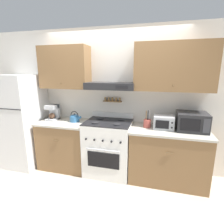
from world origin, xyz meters
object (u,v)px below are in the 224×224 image
object	(u,v)px
stove_range	(108,147)
refrigerator	(22,121)
utensil_crock	(147,123)
microwave	(192,122)
coffee_maker	(53,112)
toaster_oven	(164,122)
tea_kettle	(75,118)

from	to	relation	value
stove_range	refrigerator	xyz separation A→B (m)	(-1.73, -0.06, 0.39)
utensil_crock	microwave	bearing A→B (deg)	1.50
coffee_maker	stove_range	bearing A→B (deg)	-4.74
coffee_maker	toaster_oven	distance (m)	2.03
microwave	coffee_maker	bearing A→B (deg)	179.73
coffee_maker	tea_kettle	bearing A→B (deg)	-3.66
tea_kettle	toaster_oven	world-z (taller)	toaster_oven
stove_range	tea_kettle	distance (m)	0.82
refrigerator	toaster_oven	xyz separation A→B (m)	(2.64, 0.13, 0.13)
coffee_maker	microwave	size ratio (longest dim) A/B	0.64
coffee_maker	utensil_crock	xyz separation A→B (m)	(1.77, -0.03, -0.07)
stove_range	tea_kettle	world-z (taller)	tea_kettle
stove_range	toaster_oven	xyz separation A→B (m)	(0.91, 0.06, 0.52)
refrigerator	utensil_crock	size ratio (longest dim) A/B	6.08
stove_range	coffee_maker	xyz separation A→B (m)	(-1.12, 0.09, 0.56)
coffee_maker	utensil_crock	size ratio (longest dim) A/B	1.01
stove_range	microwave	bearing A→B (deg)	3.50
tea_kettle	utensil_crock	xyz separation A→B (m)	(1.31, 0.00, 0.00)
stove_range	toaster_oven	world-z (taller)	toaster_oven
stove_range	toaster_oven	size ratio (longest dim) A/B	3.33
tea_kettle	coffee_maker	bearing A→B (deg)	176.34
stove_range	coffee_maker	bearing A→B (deg)	175.26
refrigerator	coffee_maker	xyz separation A→B (m)	(0.61, 0.16, 0.17)
stove_range	utensil_crock	distance (m)	0.81
stove_range	refrigerator	world-z (taller)	refrigerator
stove_range	utensil_crock	world-z (taller)	utensil_crock
stove_range	tea_kettle	size ratio (longest dim) A/B	4.68
coffee_maker	microwave	distance (m)	2.46
tea_kettle	toaster_oven	xyz separation A→B (m)	(1.57, -0.00, 0.03)
tea_kettle	refrigerator	bearing A→B (deg)	-173.21
refrigerator	utensil_crock	distance (m)	2.38
toaster_oven	utensil_crock	bearing A→B (deg)	179.61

